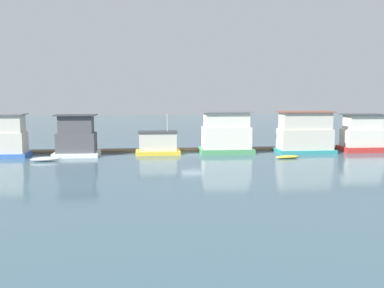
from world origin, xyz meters
name	(u,v)px	position (x,y,z in m)	size (l,w,h in m)	color
ground_plane	(191,154)	(0.00, 0.00, 0.00)	(200.00, 200.00, 0.00)	#426070
dock_walkway	(189,150)	(0.00, 3.05, 0.15)	(59.60, 2.15, 0.30)	brown
houseboat_blue	(1,137)	(-23.31, -0.34, 2.44)	(6.43, 3.43, 5.28)	#3866B7
houseboat_white	(77,138)	(-14.27, -0.44, 2.27)	(5.49, 3.89, 5.14)	white
houseboat_yellow	(158,143)	(-4.25, 0.40, 1.35)	(5.61, 3.60, 5.15)	gold
houseboat_green	(226,134)	(4.60, 0.40, 2.49)	(6.83, 4.15, 5.41)	#4C9360
houseboat_teal	(305,133)	(14.91, -0.17, 2.53)	(7.43, 3.83, 5.40)	teal
houseboat_red	(362,135)	(23.04, 0.31, 2.25)	(5.66, 3.68, 4.99)	red
dinghy_white	(46,159)	(-17.16, -4.23, 0.24)	(3.48, 1.67, 0.48)	white
dinghy_yellow	(287,157)	(11.11, -4.80, 0.18)	(3.16, 1.53, 0.35)	yellow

